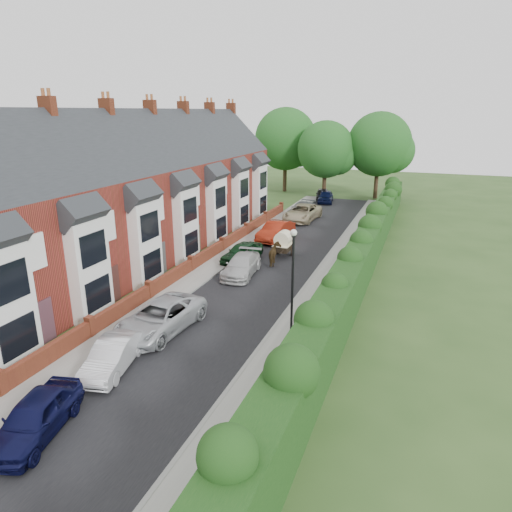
# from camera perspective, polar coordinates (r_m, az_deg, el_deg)

# --- Properties ---
(ground) EXTENTS (140.00, 140.00, 0.00)m
(ground) POSITION_cam_1_polar(r_m,az_deg,el_deg) (20.65, -8.17, -12.50)
(ground) COLOR #2D4C1E
(ground) RESTS_ON ground
(road) EXTENTS (6.00, 58.00, 0.02)m
(road) POSITION_cam_1_polar(r_m,az_deg,el_deg) (29.96, 1.03, -2.44)
(road) COLOR black
(road) RESTS_ON ground
(pavement_hedge_side) EXTENTS (2.20, 58.00, 0.12)m
(pavement_hedge_side) POSITION_cam_1_polar(r_m,az_deg,el_deg) (28.92, 8.72, -3.31)
(pavement_hedge_side) COLOR gray
(pavement_hedge_side) RESTS_ON ground
(pavement_house_side) EXTENTS (1.70, 58.00, 0.12)m
(pavement_house_side) POSITION_cam_1_polar(r_m,az_deg,el_deg) (31.36, -5.61, -1.49)
(pavement_house_side) COLOR gray
(pavement_house_side) RESTS_ON ground
(kerb_hedge_side) EXTENTS (0.18, 58.00, 0.13)m
(kerb_hedge_side) POSITION_cam_1_polar(r_m,az_deg,el_deg) (29.13, 6.70, -3.05)
(kerb_hedge_side) COLOR gray
(kerb_hedge_side) RESTS_ON ground
(kerb_house_side) EXTENTS (0.18, 58.00, 0.13)m
(kerb_house_side) POSITION_cam_1_polar(r_m,az_deg,el_deg) (31.03, -4.28, -1.66)
(kerb_house_side) COLOR gray
(kerb_house_side) RESTS_ON ground
(hedge) EXTENTS (2.10, 58.00, 2.85)m
(hedge) POSITION_cam_1_polar(r_m,az_deg,el_deg) (28.13, 12.45, -0.80)
(hedge) COLOR #123912
(hedge) RESTS_ON ground
(terrace_row) EXTENTS (9.05, 40.50, 11.50)m
(terrace_row) POSITION_cam_1_polar(r_m,az_deg,el_deg) (32.79, -17.00, 6.65)
(terrace_row) COLOR maroon
(terrace_row) RESTS_ON ground
(garden_wall_row) EXTENTS (0.35, 40.35, 1.10)m
(garden_wall_row) POSITION_cam_1_polar(r_m,az_deg,el_deg) (30.84, -8.11, -1.14)
(garden_wall_row) COLOR brown
(garden_wall_row) RESTS_ON ground
(lamppost) EXTENTS (0.32, 0.32, 5.16)m
(lamppost) POSITION_cam_1_polar(r_m,az_deg,el_deg) (21.46, 4.62, -1.48)
(lamppost) COLOR black
(lamppost) RESTS_ON ground
(tree_far_left) EXTENTS (7.14, 6.80, 9.29)m
(tree_far_left) POSITION_cam_1_polar(r_m,az_deg,el_deg) (56.96, 9.07, 12.84)
(tree_far_left) COLOR #332316
(tree_far_left) RESTS_ON ground
(tree_far_right) EXTENTS (7.98, 7.60, 10.31)m
(tree_far_right) POSITION_cam_1_polar(r_m,az_deg,el_deg) (57.99, 15.53, 13.11)
(tree_far_right) COLOR #332316
(tree_far_right) RESTS_ON ground
(tree_far_back) EXTENTS (8.40, 8.00, 10.82)m
(tree_far_back) POSITION_cam_1_polar(r_m,az_deg,el_deg) (61.25, 4.11, 14.19)
(tree_far_back) COLOR #332316
(tree_far_back) RESTS_ON ground
(car_navy) EXTENTS (2.48, 4.31, 1.38)m
(car_navy) POSITION_cam_1_polar(r_m,az_deg,el_deg) (17.53, -25.89, -17.68)
(car_navy) COLOR #0B0D33
(car_navy) RESTS_ON ground
(car_silver_a) EXTENTS (2.17, 4.09, 1.28)m
(car_silver_a) POSITION_cam_1_polar(r_m,az_deg,el_deg) (20.23, -17.51, -11.80)
(car_silver_a) COLOR silver
(car_silver_a) RESTS_ON ground
(car_silver_b) EXTENTS (2.90, 5.55, 1.49)m
(car_silver_b) POSITION_cam_1_polar(r_m,az_deg,el_deg) (22.84, -11.89, -7.51)
(car_silver_b) COLOR #B7BABF
(car_silver_b) RESTS_ON ground
(car_white) EXTENTS (2.27, 4.69, 1.32)m
(car_white) POSITION_cam_1_polar(r_m,az_deg,el_deg) (29.88, -1.81, -1.19)
(car_white) COLOR #BABABA
(car_white) RESTS_ON ground
(car_green) EXTENTS (2.26, 4.19, 1.35)m
(car_green) POSITION_cam_1_polar(r_m,az_deg,el_deg) (32.60, -1.76, 0.47)
(car_green) COLOR black
(car_green) RESTS_ON ground
(car_red) EXTENTS (2.19, 4.86, 1.55)m
(car_red) POSITION_cam_1_polar(r_m,az_deg,el_deg) (38.03, 2.48, 3.14)
(car_red) COLOR maroon
(car_red) RESTS_ON ground
(car_beige) EXTENTS (3.03, 5.81, 1.56)m
(car_beige) POSITION_cam_1_polar(r_m,az_deg,el_deg) (45.13, 5.82, 5.40)
(car_beige) COLOR tan
(car_beige) RESTS_ON ground
(car_grey) EXTENTS (2.29, 4.71, 1.32)m
(car_grey) POSITION_cam_1_polar(r_m,az_deg,el_deg) (47.45, 5.71, 5.86)
(car_grey) COLOR slate
(car_grey) RESTS_ON ground
(car_black) EXTENTS (2.41, 4.23, 1.36)m
(car_black) POSITION_cam_1_polar(r_m,az_deg,el_deg) (56.20, 8.33, 7.63)
(car_black) COLOR black
(car_black) RESTS_ON ground
(horse) EXTENTS (1.26, 1.96, 1.53)m
(horse) POSITION_cam_1_polar(r_m,az_deg,el_deg) (31.83, 2.37, 0.20)
(horse) COLOR #412F17
(horse) RESTS_ON ground
(horse_cart) EXTENTS (1.23, 2.73, 1.97)m
(horse_cart) POSITION_cam_1_polar(r_m,az_deg,el_deg) (33.51, 3.43, 1.73)
(horse_cart) COLOR black
(horse_cart) RESTS_ON ground
(car_extra_far) EXTENTS (2.24, 4.32, 1.41)m
(car_extra_far) POSITION_cam_1_polar(r_m,az_deg,el_deg) (54.58, 8.69, 7.35)
(car_extra_far) COLOR black
(car_extra_far) RESTS_ON ground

